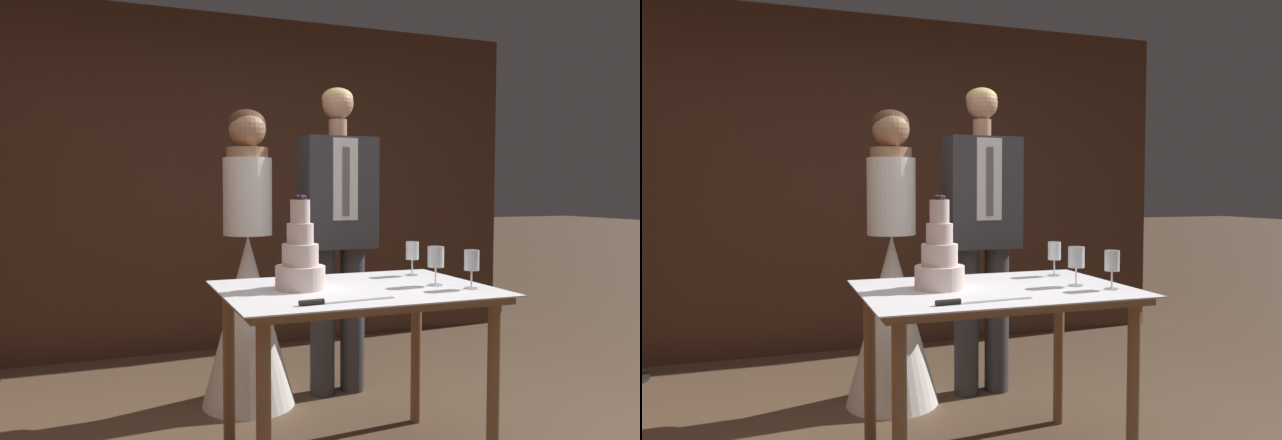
% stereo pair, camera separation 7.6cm
% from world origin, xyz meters
% --- Properties ---
extents(wall_back, '(4.94, 0.12, 2.61)m').
position_xyz_m(wall_back, '(0.00, 2.47, 1.30)').
color(wall_back, '#472B1E').
rests_on(wall_back, ground_plane).
extents(cake_table, '(1.19, 0.84, 0.81)m').
position_xyz_m(cake_table, '(0.13, 0.30, 0.71)').
color(cake_table, brown).
rests_on(cake_table, ground_plane).
extents(tiered_cake, '(0.22, 0.22, 0.41)m').
position_xyz_m(tiered_cake, '(-0.11, 0.35, 0.94)').
color(tiered_cake, beige).
rests_on(tiered_cake, cake_table).
extents(cake_knife, '(0.41, 0.05, 0.02)m').
position_xyz_m(cake_knife, '(-0.10, 0.00, 0.82)').
color(cake_knife, silver).
rests_on(cake_knife, cake_table).
extents(wine_glass_near, '(0.07, 0.07, 0.17)m').
position_xyz_m(wine_glass_near, '(0.55, 0.54, 0.93)').
color(wine_glass_near, silver).
rests_on(wine_glass_near, cake_table).
extents(wine_glass_middle, '(0.07, 0.07, 0.18)m').
position_xyz_m(wine_glass_middle, '(0.50, 0.23, 0.94)').
color(wine_glass_middle, silver).
rests_on(wine_glass_middle, cake_table).
extents(wine_glass_far, '(0.06, 0.06, 0.17)m').
position_xyz_m(wine_glass_far, '(0.60, 0.10, 0.93)').
color(wine_glass_far, silver).
rests_on(wine_glass_far, cake_table).
extents(bride, '(0.54, 0.54, 1.71)m').
position_xyz_m(bride, '(-0.15, 1.20, 0.63)').
color(bride, white).
rests_on(bride, ground_plane).
extents(groom, '(0.44, 0.25, 1.86)m').
position_xyz_m(groom, '(0.41, 1.20, 1.03)').
color(groom, '#38383D').
rests_on(groom, ground_plane).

